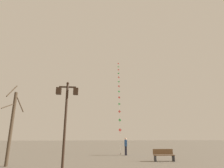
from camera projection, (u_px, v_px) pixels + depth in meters
name	position (u px, v px, depth m)	size (l,w,h in m)	color
ground_plane	(100.00, 154.00, 20.28)	(160.00, 160.00, 0.00)	#756B5B
twin_lantern_lamp_post	(66.00, 108.00, 10.74)	(1.26, 0.28, 4.94)	black
kite_train	(119.00, 90.00, 32.79)	(3.21, 20.41, 18.76)	brown
kite_flyer	(126.00, 146.00, 19.31)	(0.28, 0.62, 1.71)	#1E1E2D
bare_tree	(12.00, 125.00, 12.56)	(0.92, 1.73, 5.31)	#423323
park_bench	(164.00, 155.00, 14.48)	(1.61, 0.46, 0.89)	brown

